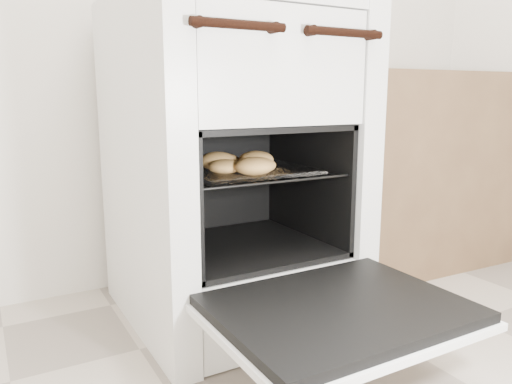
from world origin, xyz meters
TOP-DOWN VIEW (x-y plane):
  - stove at (0.01, 1.14)m, footprint 0.65×0.73m
  - oven_door at (0.01, 0.59)m, footprint 0.59×0.46m
  - oven_rack at (0.01, 1.06)m, footprint 0.48×0.46m
  - foil_sheet at (0.01, 1.04)m, footprint 0.37×0.33m
  - baked_rolls at (-0.02, 1.01)m, footprint 0.25×0.33m
  - counter at (0.91, 1.27)m, footprint 0.82×0.56m

SIDE VIEW (x-z plane):
  - oven_door at x=0.01m, z-range 0.20..0.24m
  - counter at x=0.91m, z-range 0.00..0.80m
  - oven_rack at x=0.01m, z-range 0.48..0.49m
  - stove at x=0.01m, z-range -0.01..0.99m
  - foil_sheet at x=0.01m, z-range 0.49..0.50m
  - baked_rolls at x=-0.02m, z-range 0.49..0.55m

